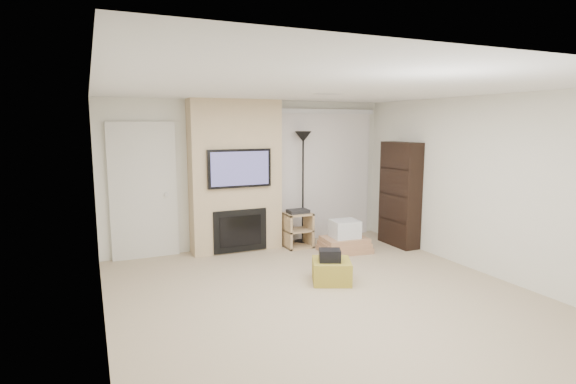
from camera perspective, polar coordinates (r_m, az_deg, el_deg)
name	(u,v)px	position (r m, az deg, el deg)	size (l,w,h in m)	color
floor	(328,299)	(5.61, 5.13, -13.40)	(5.00, 5.50, 0.00)	tan
ceiling	(331,88)	(5.22, 5.50, 12.96)	(5.00, 5.50, 0.00)	white
wall_back	(251,174)	(7.77, -4.66, 2.29)	(5.00, 2.50, 0.00)	white
wall_front	(548,263)	(3.23, 30.13, -7.83)	(5.00, 2.50, 0.00)	white
wall_left	(99,215)	(4.62, -22.92, -2.69)	(5.50, 2.50, 0.00)	white
wall_right	(486,186)	(6.84, 23.89, 0.73)	(5.50, 2.50, 0.00)	white
hvac_vent	(328,94)	(6.11, 5.07, 12.29)	(0.35, 0.18, 0.01)	silver
ottoman	(331,271)	(6.14, 5.54, -9.96)	(0.50, 0.50, 0.30)	#A5932F
black_bag	(330,255)	(6.03, 5.32, -8.02)	(0.28, 0.22, 0.16)	black
fireplace_wall	(236,177)	(7.46, -6.66, 1.89)	(1.50, 0.47, 2.50)	#CDB287
entry_door	(144,192)	(7.36, -17.87, 0.02)	(1.02, 0.11, 2.14)	silver
vertical_blinds	(324,170)	(8.29, 4.64, 2.85)	(1.98, 0.10, 2.37)	silver
floor_lamp	(303,156)	(7.84, 1.93, 4.65)	(0.29, 0.29, 1.98)	black
av_stand	(298,228)	(7.72, 1.27, -4.53)	(0.45, 0.38, 0.66)	tan
box_stack	(344,240)	(7.55, 7.19, -6.02)	(0.84, 0.66, 0.53)	tan
bookshelf	(400,194)	(8.00, 14.03, -0.28)	(0.30, 0.80, 1.80)	black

